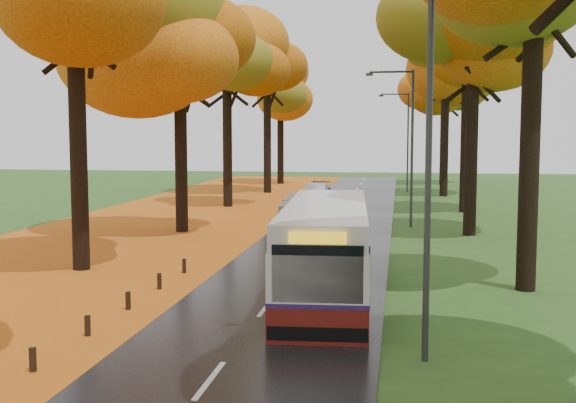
% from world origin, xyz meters
% --- Properties ---
extents(road, '(6.50, 90.00, 0.04)m').
position_xyz_m(road, '(0.00, 25.00, 0.02)').
color(road, black).
rests_on(road, ground).
extents(centre_line, '(0.12, 90.00, 0.01)m').
position_xyz_m(centre_line, '(0.00, 25.00, 0.04)').
color(centre_line, silver).
rests_on(centre_line, road).
extents(leaf_verge, '(12.00, 90.00, 0.02)m').
position_xyz_m(leaf_verge, '(-9.00, 25.00, 0.01)').
color(leaf_verge, '#98300D').
rests_on(leaf_verge, ground).
extents(leaf_drift, '(0.90, 90.00, 0.01)m').
position_xyz_m(leaf_drift, '(-3.05, 25.00, 0.04)').
color(leaf_drift, '#C87814').
rests_on(leaf_drift, road).
extents(trees_left, '(9.20, 74.00, 13.88)m').
position_xyz_m(trees_left, '(-7.18, 27.06, 9.53)').
color(trees_left, black).
rests_on(trees_left, ground).
extents(trees_right, '(9.30, 74.20, 13.96)m').
position_xyz_m(trees_right, '(7.19, 26.91, 9.69)').
color(trees_right, black).
rests_on(trees_right, ground).
extents(streetlamp_near, '(2.45, 0.18, 8.00)m').
position_xyz_m(streetlamp_near, '(3.95, 8.00, 4.71)').
color(streetlamp_near, '#333538').
rests_on(streetlamp_near, ground).
extents(streetlamp_mid, '(2.45, 0.18, 8.00)m').
position_xyz_m(streetlamp_mid, '(3.95, 30.00, 4.71)').
color(streetlamp_mid, '#333538').
rests_on(streetlamp_mid, ground).
extents(streetlamp_far, '(2.45, 0.18, 8.00)m').
position_xyz_m(streetlamp_far, '(3.95, 52.00, 4.71)').
color(streetlamp_far, '#333538').
rests_on(streetlamp_far, ground).
extents(bus, '(3.02, 10.49, 2.73)m').
position_xyz_m(bus, '(1.49, 13.72, 1.47)').
color(bus, '#5D140E').
rests_on(bus, road).
extents(car_white, '(1.96, 4.03, 1.33)m').
position_xyz_m(car_white, '(-2.35, 34.47, 0.70)').
color(car_white, silver).
rests_on(car_white, road).
extents(car_silver, '(1.41, 3.89, 1.27)m').
position_xyz_m(car_silver, '(-2.14, 42.32, 0.68)').
color(car_silver, '#ACAFB5').
rests_on(car_silver, road).
extents(car_dark, '(1.69, 4.02, 1.16)m').
position_xyz_m(car_dark, '(-2.26, 44.96, 0.62)').
color(car_dark, black).
rests_on(car_dark, road).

